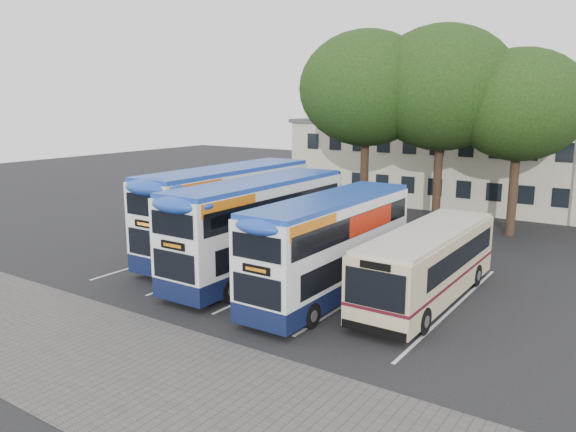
% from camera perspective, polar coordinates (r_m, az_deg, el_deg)
% --- Properties ---
extents(ground, '(120.00, 120.00, 0.00)m').
position_cam_1_polar(ground, '(18.98, 2.03, -11.82)').
color(ground, black).
rests_on(ground, ground).
extents(paving_strip, '(40.00, 6.00, 0.01)m').
position_cam_1_polar(paving_strip, '(16.68, -13.69, -15.59)').
color(paving_strip, '#595654').
rests_on(paving_strip, ground).
extents(bay_lines, '(14.12, 11.00, 0.01)m').
position_cam_1_polar(bay_lines, '(24.83, 0.84, -6.10)').
color(bay_lines, silver).
rests_on(bay_lines, ground).
extents(depot_building, '(32.40, 8.40, 6.20)m').
position_cam_1_polar(depot_building, '(43.01, 21.64, 4.88)').
color(depot_building, beige).
rests_on(depot_building, ground).
extents(tree_left, '(8.05, 8.05, 11.73)m').
position_cam_1_polar(tree_left, '(34.54, 7.98, 12.68)').
color(tree_left, black).
rests_on(tree_left, ground).
extents(tree_mid, '(8.49, 8.49, 11.92)m').
position_cam_1_polar(tree_mid, '(34.38, 15.40, 12.40)').
color(tree_mid, black).
rests_on(tree_mid, ground).
extents(tree_right, '(7.25, 7.25, 10.45)m').
position_cam_1_polar(tree_right, '(33.87, 22.50, 10.37)').
color(tree_right, black).
rests_on(tree_right, ground).
extents(bus_dd_left, '(2.57, 10.59, 4.41)m').
position_cam_1_polar(bus_dd_left, '(27.68, -6.05, 0.86)').
color(bus_dd_left, '#10183B').
rests_on(bus_dd_left, ground).
extents(bus_dd_mid, '(2.47, 10.19, 4.25)m').
position_cam_1_polar(bus_dd_mid, '(24.36, -2.97, -0.78)').
color(bus_dd_mid, '#10183B').
rests_on(bus_dd_mid, ground).
extents(bus_dd_right, '(2.31, 9.53, 3.97)m').
position_cam_1_polar(bus_dd_right, '(21.79, 4.45, -2.68)').
color(bus_dd_right, '#10183B').
rests_on(bus_dd_right, ground).
extents(bus_single, '(2.39, 9.40, 2.80)m').
position_cam_1_polar(bus_single, '(22.14, 14.11, -4.38)').
color(bus_single, beige).
rests_on(bus_single, ground).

